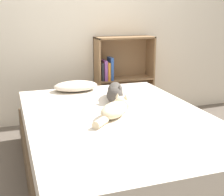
% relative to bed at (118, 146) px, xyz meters
% --- Properties ---
extents(ground_plane, '(8.00, 8.00, 0.00)m').
position_rel_bed_xyz_m(ground_plane, '(0.00, 0.00, -0.26)').
color(ground_plane, brown).
extents(wall_back, '(8.00, 0.06, 2.50)m').
position_rel_bed_xyz_m(wall_back, '(0.00, 1.49, 0.99)').
color(wall_back, silver).
rests_on(wall_back, ground_plane).
extents(bed, '(1.46, 2.09, 0.52)m').
position_rel_bed_xyz_m(bed, '(0.00, 0.00, 0.00)').
color(bed, brown).
rests_on(bed, ground_plane).
extents(pillow, '(0.45, 0.29, 0.10)m').
position_rel_bed_xyz_m(pillow, '(-0.15, 0.87, 0.32)').
color(pillow, beige).
rests_on(pillow, bed).
extents(cat_light, '(0.40, 0.41, 0.15)m').
position_rel_bed_xyz_m(cat_light, '(-0.03, -0.01, 0.32)').
color(cat_light, beige).
rests_on(cat_light, bed).
extents(cat_dark, '(0.26, 0.53, 0.17)m').
position_rel_bed_xyz_m(cat_dark, '(0.12, 0.43, 0.34)').
color(cat_dark, '#47423D').
rests_on(cat_dark, bed).
extents(bookshelf, '(0.71, 0.26, 1.02)m').
position_rel_bed_xyz_m(bookshelf, '(0.52, 1.36, 0.27)').
color(bookshelf, '#8E6B47').
rests_on(bookshelf, ground_plane).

